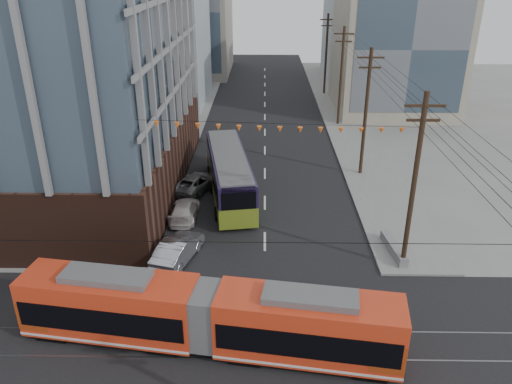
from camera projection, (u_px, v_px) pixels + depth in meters
bg_bldg_nw_near at (135, 32)px, 64.74m from camera, size 18.00×16.00×18.00m
bg_bldg_ne_near at (396, 45)px, 61.03m from camera, size 14.00×14.00×16.00m
bg_bldg_nw_far at (181, 11)px, 82.45m from camera, size 16.00×18.00×20.00m
bg_bldg_ne_far at (378, 33)px, 79.59m from camera, size 16.00×16.00×14.00m
utility_pole_far at (326, 55)px, 69.46m from camera, size 0.30×0.30×11.00m
streetcar at (206, 317)px, 23.80m from camera, size 18.53×5.32×3.54m
city_bus at (229, 174)px, 39.77m from camera, size 4.88×13.12×3.64m
parked_car_silver at (178, 249)px, 31.25m from camera, size 2.93×5.09×1.59m
parked_car_white at (185, 210)px, 36.52m from camera, size 1.90×4.57×1.32m
parked_car_grey at (195, 183)px, 40.96m from camera, size 4.12×5.60×1.42m
jersey_barrier at (394, 249)px, 32.10m from camera, size 1.24×3.82×0.75m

